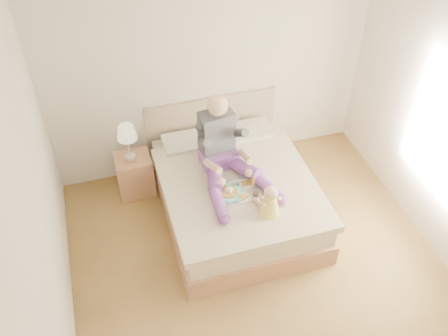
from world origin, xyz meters
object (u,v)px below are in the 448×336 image
object	(u,v)px
nightstand	(135,174)
adult	(224,152)
bed	(234,190)
tray	(238,190)
baby	(270,202)

from	to	relation	value
nightstand	adult	size ratio (longest dim) A/B	0.45
bed	nightstand	xyz separation A→B (m)	(-1.09, 0.68, -0.05)
tray	nightstand	bearing A→B (deg)	132.87
adult	tray	xyz separation A→B (m)	(0.04, -0.39, -0.25)
bed	baby	size ratio (longest dim) A/B	5.88
nightstand	adult	xyz separation A→B (m)	(0.99, -0.61, 0.62)
bed	adult	distance (m)	0.58
adult	baby	size ratio (longest dim) A/B	3.20
bed	baby	xyz separation A→B (m)	(0.17, -0.70, 0.44)
adult	baby	bearing A→B (deg)	-78.56
bed	adult	world-z (taller)	adult
bed	tray	size ratio (longest dim) A/B	4.28
tray	baby	bearing A→B (deg)	-62.39
adult	tray	world-z (taller)	adult
adult	nightstand	bearing A→B (deg)	140.62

